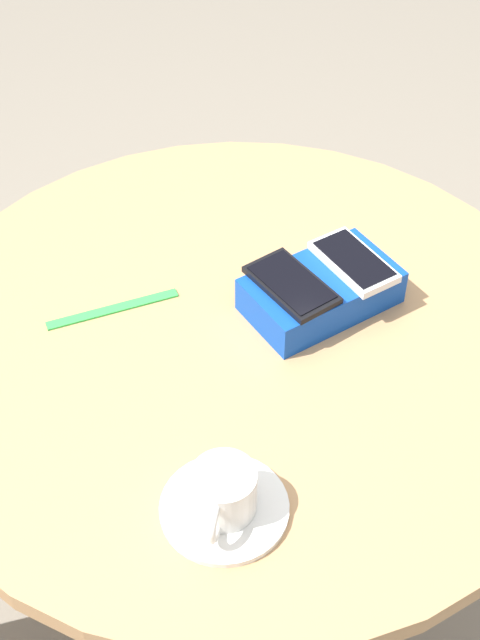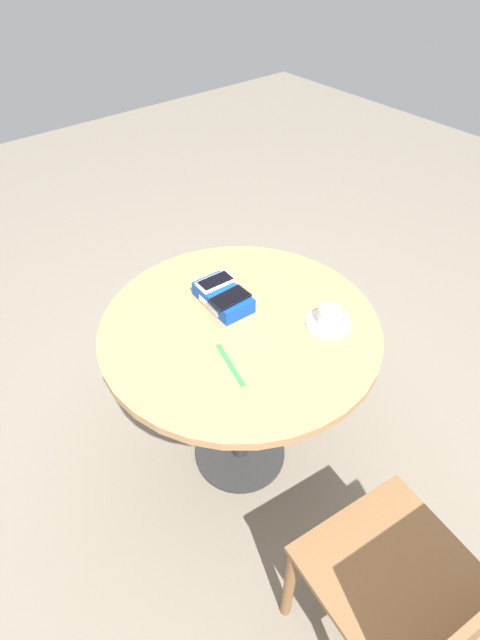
# 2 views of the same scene
# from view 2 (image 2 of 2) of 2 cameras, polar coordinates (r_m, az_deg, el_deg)

# --- Properties ---
(ground_plane) EXTENTS (8.00, 8.00, 0.00)m
(ground_plane) POSITION_cam_2_polar(r_m,az_deg,el_deg) (2.24, 0.00, -14.96)
(ground_plane) COLOR gray
(round_table) EXTENTS (0.94, 0.94, 0.76)m
(round_table) POSITION_cam_2_polar(r_m,az_deg,el_deg) (1.74, 0.00, -3.42)
(round_table) COLOR #2D2D2D
(round_table) RESTS_ON ground_plane
(phone_box) EXTENTS (0.22, 0.13, 0.05)m
(phone_box) POSITION_cam_2_polar(r_m,az_deg,el_deg) (1.73, -1.95, 2.62)
(phone_box) COLOR #0F42AD
(phone_box) RESTS_ON round_table
(phone_white) EXTENTS (0.07, 0.13, 0.01)m
(phone_white) POSITION_cam_2_polar(r_m,az_deg,el_deg) (1.74, -2.82, 4.39)
(phone_white) COLOR silver
(phone_white) RESTS_ON phone_box
(phone_black) EXTENTS (0.07, 0.13, 0.01)m
(phone_black) POSITION_cam_2_polar(r_m,az_deg,el_deg) (1.67, -1.17, 2.56)
(phone_black) COLOR black
(phone_black) RESTS_ON phone_box
(saucer) EXTENTS (0.15, 0.15, 0.01)m
(saucer) POSITION_cam_2_polar(r_m,az_deg,el_deg) (1.68, 10.05, -0.42)
(saucer) COLOR silver
(saucer) RESTS_ON round_table
(coffee_cup) EXTENTS (0.09, 0.09, 0.06)m
(coffee_cup) POSITION_cam_2_polar(r_m,az_deg,el_deg) (1.66, 10.27, 0.48)
(coffee_cup) COLOR silver
(coffee_cup) RESTS_ON saucer
(lanyard_strap) EXTENTS (0.19, 0.06, 0.00)m
(lanyard_strap) POSITION_cam_2_polar(r_m,az_deg,el_deg) (1.53, -1.13, -5.09)
(lanyard_strap) COLOR green
(lanyard_strap) RESTS_ON round_table
(chair_near_window) EXTENTS (0.49, 0.49, 0.89)m
(chair_near_window) POSITION_cam_2_polar(r_m,az_deg,el_deg) (1.55, 19.52, -27.63)
(chair_near_window) COLOR brown
(chair_near_window) RESTS_ON ground_plane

